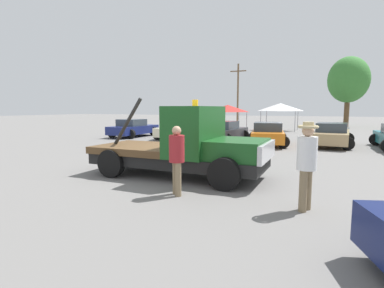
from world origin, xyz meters
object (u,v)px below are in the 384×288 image
(person_at_hood, at_px, (177,156))
(parked_car_charcoal, at_px, (223,132))
(canopy_tent_red, at_px, (228,108))
(tow_truck, at_px, (188,147))
(tree_left, at_px, (348,80))
(canopy_tent_white, at_px, (280,107))
(parked_car_cream, at_px, (178,129))
(parked_car_orange, at_px, (268,134))
(parked_car_tan, at_px, (332,135))
(parked_car_navy, at_px, (133,128))
(utility_pole, at_px, (238,92))
(person_near_truck, at_px, (307,159))

(person_at_hood, xyz_separation_m, parked_car_charcoal, (-2.71, 12.08, -0.35))
(person_at_hood, height_order, canopy_tent_red, canopy_tent_red)
(tow_truck, distance_m, tree_left, 31.61)
(tow_truck, bearing_deg, canopy_tent_white, 90.73)
(parked_car_cream, xyz_separation_m, parked_car_orange, (6.59, -1.37, -0.00))
(tow_truck, distance_m, canopy_tent_red, 20.80)
(tow_truck, relative_size, parked_car_tan, 1.18)
(parked_car_navy, bearing_deg, canopy_tent_red, -22.00)
(tree_left, bearing_deg, tow_truck, -101.59)
(person_at_hood, relative_size, utility_pole, 0.21)
(parked_car_cream, xyz_separation_m, parked_car_tan, (10.06, -0.47, -0.00))
(parked_car_cream, xyz_separation_m, canopy_tent_white, (5.67, 10.95, 1.62))
(person_at_hood, distance_m, parked_car_navy, 16.00)
(tree_left, height_order, utility_pole, utility_pole)
(parked_car_charcoal, height_order, canopy_tent_red, canopy_tent_red)
(utility_pole, bearing_deg, parked_car_charcoal, -77.33)
(tree_left, relative_size, utility_pole, 0.99)
(person_at_hood, xyz_separation_m, utility_pole, (-7.61, 33.90, 3.33))
(parked_car_orange, height_order, canopy_tent_red, canopy_tent_red)
(tow_truck, distance_m, parked_car_cream, 12.28)
(parked_car_navy, relative_size, parked_car_orange, 0.93)
(canopy_tent_red, distance_m, tree_left, 15.62)
(parked_car_navy, bearing_deg, parked_car_charcoal, -90.29)
(tow_truck, relative_size, parked_car_navy, 1.31)
(utility_pole, bearing_deg, parked_car_orange, -70.63)
(parked_car_charcoal, relative_size, canopy_tent_red, 1.48)
(utility_pole, bearing_deg, parked_car_navy, -96.29)
(person_near_truck, relative_size, parked_car_orange, 0.41)
(parked_car_orange, distance_m, utility_pole, 24.09)
(tow_truck, xyz_separation_m, canopy_tent_white, (-0.05, 21.82, 1.32))
(parked_car_orange, xyz_separation_m, utility_pole, (-7.89, 22.46, 3.68))
(parked_car_navy, xyz_separation_m, parked_car_cream, (3.66, 0.31, 0.00))
(parked_car_tan, bearing_deg, canopy_tent_red, 47.42)
(canopy_tent_red, relative_size, tree_left, 0.40)
(parked_car_cream, bearing_deg, canopy_tent_red, -11.05)
(tow_truck, relative_size, utility_pole, 0.69)
(canopy_tent_white, distance_m, tree_left, 11.31)
(parked_car_navy, bearing_deg, parked_car_tan, -87.54)
(parked_car_navy, relative_size, canopy_tent_red, 1.35)
(person_at_hood, height_order, canopy_tent_white, canopy_tent_white)
(parked_car_orange, distance_m, canopy_tent_white, 12.47)
(parked_car_cream, height_order, parked_car_charcoal, same)
(parked_car_tan, distance_m, canopy_tent_red, 13.52)
(parked_car_cream, height_order, canopy_tent_red, canopy_tent_red)
(tow_truck, distance_m, person_near_truck, 4.06)
(parked_car_navy, distance_m, parked_car_tan, 13.72)
(tow_truck, bearing_deg, person_near_truck, -27.09)
(person_near_truck, relative_size, parked_car_tan, 0.39)
(tow_truck, relative_size, parked_car_cream, 1.18)
(tow_truck, height_order, person_at_hood, tow_truck)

